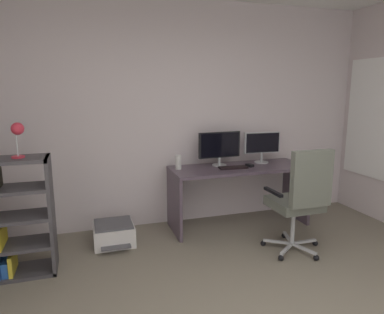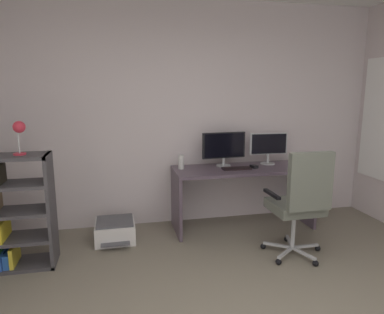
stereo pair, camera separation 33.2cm
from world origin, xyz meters
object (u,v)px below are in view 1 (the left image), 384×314
at_px(desktop_speaker, 178,162).
at_px(computer_mouse, 250,165).
at_px(monitor_main, 220,146).
at_px(monitor_secondary, 262,144).
at_px(printer, 114,233).
at_px(office_chair, 301,197).
at_px(keyboard, 233,168).
at_px(desk_lamp, 18,133).
at_px(desk, 239,181).

bearing_deg(desktop_speaker, computer_mouse, -8.19).
height_order(monitor_main, monitor_secondary, monitor_main).
bearing_deg(monitor_secondary, printer, -173.23).
relative_size(desktop_speaker, office_chair, 0.15).
xyz_separation_m(desktop_speaker, office_chair, (1.00, -1.01, -0.21)).
bearing_deg(office_chair, keyboard, 112.78).
xyz_separation_m(keyboard, desktop_speaker, (-0.64, 0.15, 0.07)).
xyz_separation_m(computer_mouse, desktop_speaker, (-0.87, 0.13, 0.07)).
distance_m(monitor_main, desk_lamp, 2.25).
height_order(desk, computer_mouse, computer_mouse).
height_order(desktop_speaker, office_chair, office_chair).
bearing_deg(printer, keyboard, 1.18).
distance_m(computer_mouse, desktop_speaker, 0.88).
height_order(keyboard, printer, keyboard).
bearing_deg(office_chair, desktop_speaker, 134.78).
xyz_separation_m(desktop_speaker, desk_lamp, (-1.60, -0.57, 0.48)).
bearing_deg(keyboard, office_chair, -64.23).
bearing_deg(desk, keyboard, -150.34).
xyz_separation_m(monitor_secondary, office_chair, (-0.13, -1.06, -0.37)).
bearing_deg(computer_mouse, monitor_secondary, 18.68).
relative_size(keyboard, desktop_speaker, 2.00).
bearing_deg(monitor_secondary, office_chair, -96.78).
bearing_deg(desk, monitor_secondary, 19.83).
distance_m(computer_mouse, printer, 1.79).
height_order(monitor_secondary, desktop_speaker, monitor_secondary).
distance_m(desk, monitor_secondary, 0.58).
bearing_deg(printer, monitor_main, 9.69).
height_order(office_chair, desk_lamp, desk_lamp).
xyz_separation_m(desk, keyboard, (-0.11, -0.06, 0.20)).
relative_size(monitor_main, desk_lamp, 1.76).
distance_m(monitor_main, computer_mouse, 0.44).
distance_m(keyboard, office_chair, 0.94).
xyz_separation_m(desk_lamp, printer, (0.80, 0.39, -1.20)).
bearing_deg(desk, monitor_main, 147.36).
height_order(desktop_speaker, printer, desktop_speaker).
bearing_deg(desk_lamp, monitor_secondary, 12.80).
xyz_separation_m(monitor_main, monitor_secondary, (0.59, 0.00, -0.00)).
relative_size(monitor_secondary, computer_mouse, 4.86).
relative_size(desk, desk_lamp, 5.45).
distance_m(desk, desk_lamp, 2.51).
bearing_deg(office_chair, printer, 155.22).
xyz_separation_m(monitor_secondary, desk_lamp, (-2.72, -0.62, 0.32)).
bearing_deg(desktop_speaker, desk, -6.64).
bearing_deg(printer, computer_mouse, 1.89).
distance_m(desk, keyboard, 0.23).
distance_m(monitor_secondary, desk_lamp, 2.81).
distance_m(desk_lamp, printer, 1.49).
bearing_deg(monitor_main, printer, -170.31).
xyz_separation_m(monitor_main, desk_lamp, (-2.14, -0.62, 0.32)).
distance_m(keyboard, desktop_speaker, 0.66).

